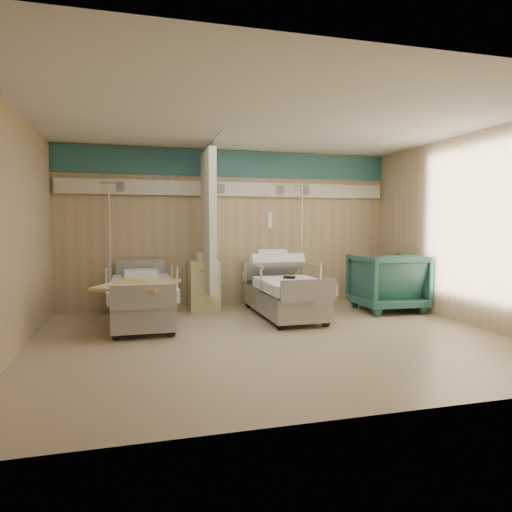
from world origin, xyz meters
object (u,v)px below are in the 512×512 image
Objects in this scene: bed_left at (142,303)px; bed_right at (284,297)px; bedside_cabinet at (204,285)px; visitor_armchair at (387,282)px; iv_stand_left at (111,287)px; iv_stand_right at (301,280)px.

bed_right is at bearing 0.00° from bed_left.
bedside_cabinet is 0.79× the size of visitor_armchair.
iv_stand_left is (-1.53, 0.03, 0.02)m from bedside_cabinet.
bed_left is 0.99× the size of iv_stand_right.
iv_stand_right reaches higher than bed_left.
iv_stand_right is at bearing 55.53° from bed_right.
iv_stand_left is (-2.68, 0.93, 0.13)m from bed_right.
bedside_cabinet reaches higher than bed_right.
visitor_armchair is at bearing -0.17° from bed_right.
bed_left is at bearing -161.33° from iv_stand_right.
bed_right is 0.99× the size of iv_stand_right.
visitor_armchair is at bearing -39.39° from iv_stand_right.
bed_left is 2.54× the size of bedside_cabinet.
visitor_armchair is (3.00, -0.91, 0.07)m from bedside_cabinet.
iv_stand_left is (-4.53, 0.93, -0.05)m from visitor_armchair.
visitor_armchair is (4.05, -0.01, 0.18)m from bed_left.
iv_stand_left is at bearing 160.88° from bed_right.
bed_right is 2.54× the size of bedside_cabinet.
bed_right is at bearing -124.47° from iv_stand_right.
bedside_cabinet is (1.05, 0.90, 0.11)m from bed_left.
visitor_armchair reaches higher than bed_right.
bedside_cabinet is 1.82m from iv_stand_right.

